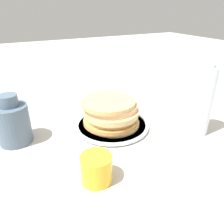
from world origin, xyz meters
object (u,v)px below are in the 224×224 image
object	(u,v)px
plate	(112,125)
cream_jug	(13,123)
pancake_stack	(111,113)
water_bottle_near	(202,101)
juice_glass	(96,168)

from	to	relation	value
plate	cream_jug	size ratio (longest dim) A/B	1.63
pancake_stack	water_bottle_near	distance (m)	0.27
cream_jug	juice_glass	bearing A→B (deg)	-60.27
pancake_stack	cream_jug	size ratio (longest dim) A/B	1.25
cream_jug	water_bottle_near	bearing A→B (deg)	-22.18
water_bottle_near	cream_jug	bearing A→B (deg)	157.82
plate	cream_jug	bearing A→B (deg)	169.15
plate	juice_glass	world-z (taller)	juice_glass
pancake_stack	plate	bearing A→B (deg)	7.16
plate	pancake_stack	distance (m)	0.05
cream_jug	water_bottle_near	distance (m)	0.54
juice_glass	cream_jug	distance (m)	0.29
juice_glass	water_bottle_near	bearing A→B (deg)	7.31
juice_glass	cream_jug	world-z (taller)	cream_jug
pancake_stack	water_bottle_near	world-z (taller)	water_bottle_near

